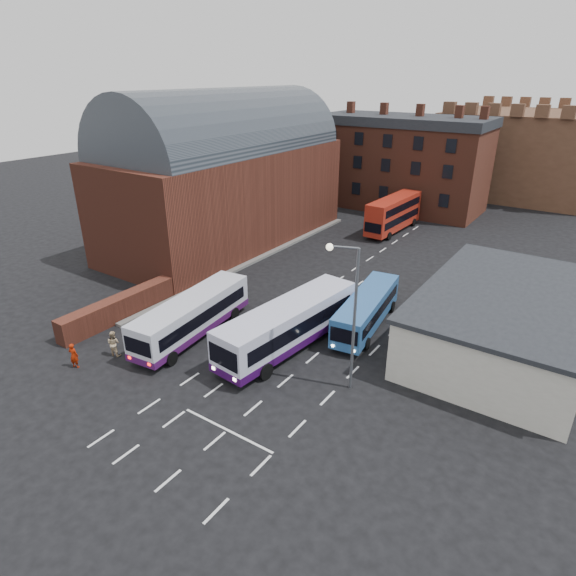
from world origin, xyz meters
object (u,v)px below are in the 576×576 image
Objects in this scene: bus_white_inbound at (289,323)px; pedestrian_red at (74,356)px; bus_blue at (367,308)px; bus_red_double at (393,214)px; pedestrian_beige at (114,343)px; bus_white_outbound at (192,314)px; street_lamp at (350,306)px.

pedestrian_red is (-9.94, -9.79, -1.05)m from bus_white_inbound.
bus_red_double is at bearing -79.13° from bus_blue.
bus_blue is 17.84m from pedestrian_beige.
pedestrian_red is at bearing 55.38° from pedestrian_beige.
bus_blue reaches higher than pedestrian_beige.
pedestrian_red is (-5.15, -38.72, -1.30)m from bus_red_double.
bus_blue is at bearing 111.11° from bus_red_double.
bus_red_double is at bearing 80.64° from bus_white_outbound.
bus_red_double reaches higher than bus_white_inbound.
bus_red_double is at bearing -116.07° from pedestrian_red.
bus_white_outbound is 31.46m from bus_red_double.
bus_white_outbound is at bearing -132.98° from pedestrian_red.
bus_white_inbound is 6.71m from street_lamp.
bus_white_outbound is 12.64m from bus_blue.
bus_red_double reaches higher than bus_white_outbound.
bus_red_double is 32.61m from street_lamp.
pedestrian_red is at bearing 84.87° from bus_red_double.
street_lamp is at bearing 166.74° from bus_white_inbound.
bus_blue reaches higher than pedestrian_red.
street_lamp is at bearing -3.21° from bus_white_outbound.
bus_red_double reaches higher than pedestrian_beige.
bus_blue is 0.94× the size of bus_red_double.
pedestrian_red is at bearing 42.04° from bus_blue.
street_lamp reaches higher than bus_white_outbound.
bus_white_inbound is 1.18× the size of bus_red_double.
bus_blue is at bearing -148.66° from pedestrian_red.
bus_white_inbound is at bearing -154.98° from pedestrian_beige.
bus_white_outbound is at bearing 89.13° from bus_red_double.
bus_white_inbound is at bearing 101.85° from bus_red_double.
bus_white_inbound is at bearing 14.48° from bus_white_outbound.
bus_white_outbound reaches higher than pedestrian_beige.
pedestrian_beige is (-14.45, -5.54, -4.55)m from street_lamp.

